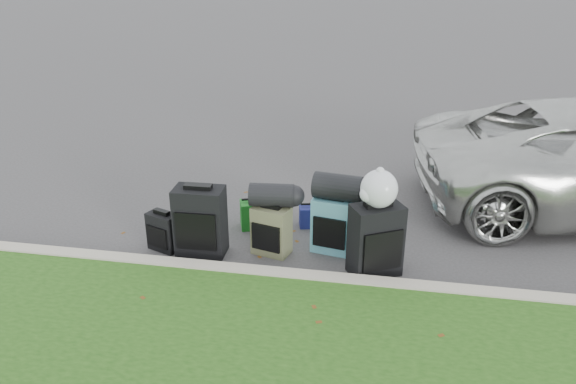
% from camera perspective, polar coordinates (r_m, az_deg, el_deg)
% --- Properties ---
extents(ground, '(120.00, 120.00, 0.00)m').
position_cam_1_polar(ground, '(6.96, 0.52, -4.86)').
color(ground, '#383535').
rests_on(ground, ground).
extents(curb, '(120.00, 0.18, 0.15)m').
position_cam_1_polar(curb, '(6.08, -1.06, -8.63)').
color(curb, '#9E937F').
rests_on(curb, ground).
extents(suitcase_small_black, '(0.42, 0.32, 0.46)m').
position_cam_1_polar(suitcase_small_black, '(6.82, -12.54, -3.95)').
color(suitcase_small_black, black).
rests_on(suitcase_small_black, ground).
extents(suitcase_large_black_left, '(0.58, 0.36, 0.82)m').
position_cam_1_polar(suitcase_large_black_left, '(6.58, -8.89, -2.95)').
color(suitcase_large_black_left, black).
rests_on(suitcase_large_black_left, ground).
extents(suitcase_olive, '(0.48, 0.37, 0.59)m').
position_cam_1_polar(suitcase_olive, '(6.55, -1.70, -3.92)').
color(suitcase_olive, '#43442C').
rests_on(suitcase_olive, ground).
extents(suitcase_teal, '(0.51, 0.36, 0.67)m').
position_cam_1_polar(suitcase_teal, '(6.60, 4.59, -3.36)').
color(suitcase_teal, teal).
rests_on(suitcase_teal, ground).
extents(suitcase_large_black_right, '(0.63, 0.55, 0.81)m').
position_cam_1_polar(suitcase_large_black_right, '(6.17, 8.89, -4.86)').
color(suitcase_large_black_right, black).
rests_on(suitcase_large_black_right, ground).
extents(tote_green, '(0.38, 0.34, 0.35)m').
position_cam_1_polar(tote_green, '(7.21, -3.58, -2.29)').
color(tote_green, '#16631A').
rests_on(tote_green, ground).
extents(tote_navy, '(0.29, 0.25, 0.27)m').
position_cam_1_polar(tote_navy, '(7.25, 2.17, -2.49)').
color(tote_navy, navy).
rests_on(tote_navy, ground).
extents(duffel_left, '(0.53, 0.31, 0.27)m').
position_cam_1_polar(duffel_left, '(6.41, -1.67, -0.31)').
color(duffel_left, black).
rests_on(duffel_left, suitcase_olive).
extents(duffel_right, '(0.59, 0.39, 0.31)m').
position_cam_1_polar(duffel_right, '(6.39, 5.08, 0.51)').
color(duffel_right, black).
rests_on(duffel_right, suitcase_teal).
extents(trash_bag, '(0.39, 0.39, 0.39)m').
position_cam_1_polar(trash_bag, '(5.91, 9.24, 0.32)').
color(trash_bag, silver).
rests_on(trash_bag, suitcase_large_black_right).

